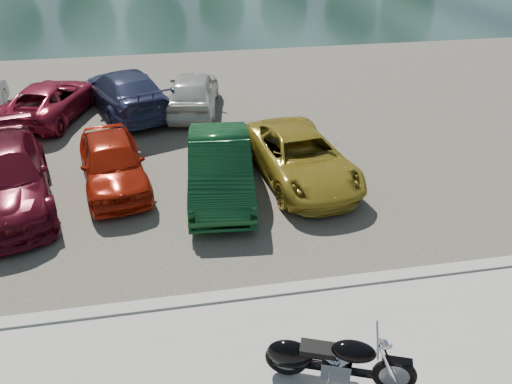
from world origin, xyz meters
The scene contains 11 objects.
ground centered at (0.00, 0.00, 0.00)m, with size 200.00×200.00×0.00m, color #595447.
kerb centered at (0.00, 2.00, 0.07)m, with size 60.00×0.30×0.14m, color #A2A098.
parking_lot centered at (0.00, 11.00, 0.02)m, with size 60.00×18.00×0.04m, color #474239.
motorcycle centered at (0.06, -0.16, 0.56)m, with size 2.23×1.10×1.05m.
car_3 centered at (-6.15, 6.44, 0.78)m, with size 2.08×5.12×1.49m, color #500B18.
car_4 centered at (-3.59, 6.94, 0.71)m, with size 1.59×3.95×1.34m, color #A61D0B.
car_5 centered at (-0.85, 6.06, 0.78)m, with size 1.56×4.46×1.47m, color #113E1D.
car_6 centered at (1.35, 6.42, 0.69)m, with size 2.15×4.67×1.30m, color #A58B26.
car_10 centered at (-6.01, 12.26, 0.67)m, with size 2.09×4.53×1.26m, color maroon.
car_11 centered at (-3.50, 12.36, 0.79)m, with size 2.09×5.14×1.49m, color navy.
car_12 centered at (-1.14, 12.03, 0.76)m, with size 1.70×4.22×1.44m, color silver.
Camera 1 is at (-1.92, -5.19, 6.68)m, focal length 35.00 mm.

